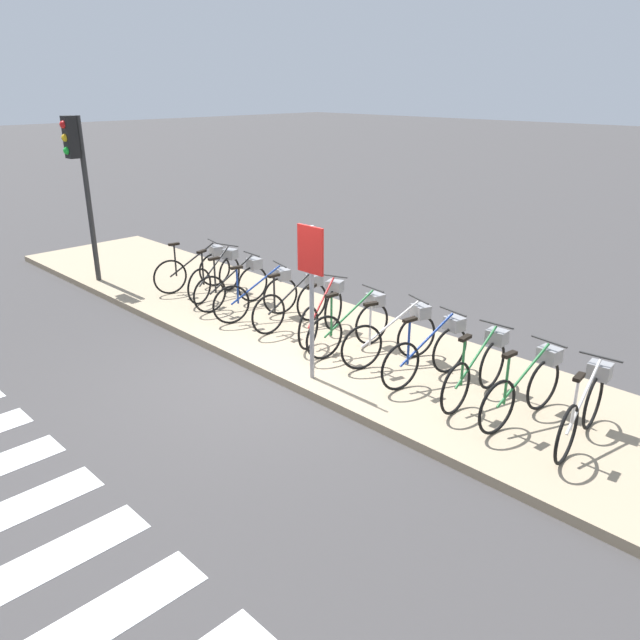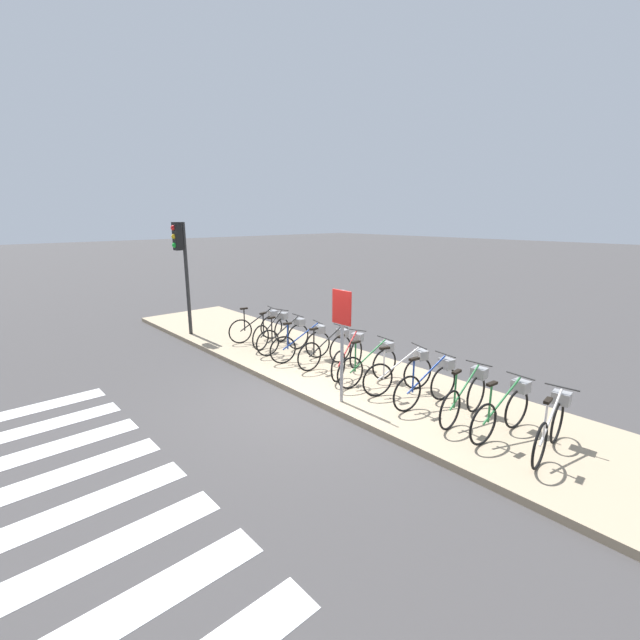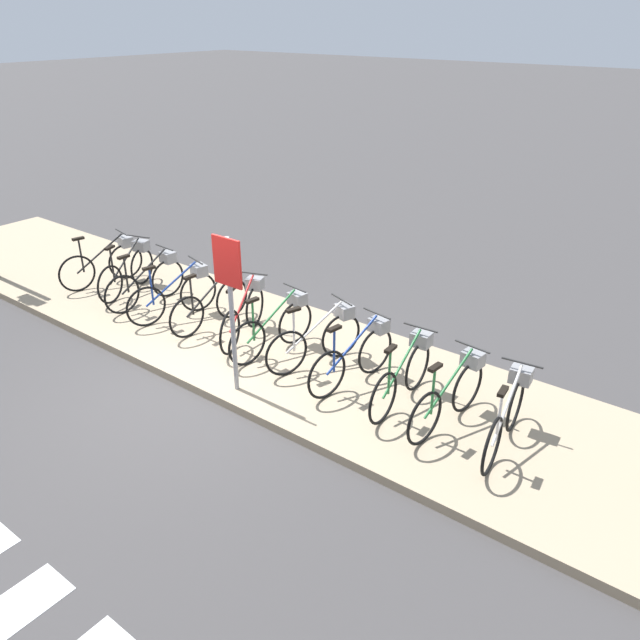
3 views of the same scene
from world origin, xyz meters
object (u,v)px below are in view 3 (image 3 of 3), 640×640
parked_bicycle_0 (106,261)px  parked_bicycle_1 (129,268)px  parked_bicycle_2 (150,279)px  parked_bicycle_10 (452,392)px  parked_bicycle_7 (320,336)px  parked_bicycle_9 (405,371)px  parked_bicycle_8 (357,353)px  parked_bicycle_5 (245,310)px  parked_bicycle_6 (277,324)px  parked_bicycle_11 (508,412)px  parked_bicycle_3 (178,292)px  parked_bicycle_4 (214,300)px  sign_post (230,289)px

parked_bicycle_0 → parked_bicycle_1: 0.60m
parked_bicycle_2 → parked_bicycle_10: same height
parked_bicycle_7 → parked_bicycle_9: same height
parked_bicycle_8 → parked_bicycle_9: bearing=-1.2°
parked_bicycle_5 → parked_bicycle_9: same height
parked_bicycle_6 → parked_bicycle_11: same height
parked_bicycle_3 → parked_bicycle_2: bearing=174.5°
parked_bicycle_4 → parked_bicycle_11: size_ratio=1.00×
parked_bicycle_8 → sign_post: sign_post is taller
parked_bicycle_2 → parked_bicycle_6: 2.77m
parked_bicycle_5 → parked_bicycle_7: (1.38, 0.03, 0.00)m
parked_bicycle_0 → parked_bicycle_2: (1.28, -0.07, 0.00)m
parked_bicycle_6 → parked_bicycle_7: same height
parked_bicycle_1 → parked_bicycle_10: 6.23m
parked_bicycle_8 → parked_bicycle_10: same height
parked_bicycle_3 → parked_bicycle_4: (0.67, 0.15, 0.00)m
parked_bicycle_0 → parked_bicycle_9: bearing=-0.6°
parked_bicycle_4 → parked_bicycle_7: same height
parked_bicycle_0 → parked_bicycle_10: same height
parked_bicycle_7 → parked_bicycle_8: same height
parked_bicycle_2 → parked_bicycle_7: bearing=1.8°
parked_bicycle_3 → parked_bicycle_5: bearing=6.7°
parked_bicycle_1 → sign_post: (3.70, -1.19, 0.98)m
parked_bicycle_3 → parked_bicycle_11: same height
parked_bicycle_0 → parked_bicycle_2: bearing=-3.0°
parked_bicycle_1 → parked_bicycle_4: bearing=-1.0°
parked_bicycle_4 → parked_bicycle_5: (0.64, 0.01, 0.00)m
parked_bicycle_4 → parked_bicycle_8: (2.69, -0.05, 0.00)m
parked_bicycle_0 → parked_bicycle_5: size_ratio=1.04×
parked_bicycle_2 → parked_bicycle_3: 0.79m
parked_bicycle_9 → parked_bicycle_6: bearing=179.6°
parked_bicycle_1 → parked_bicycle_10: same height
parked_bicycle_7 → parked_bicycle_10: (2.06, -0.17, 0.00)m
parked_bicycle_0 → parked_bicycle_7: 4.76m
parked_bicycle_4 → parked_bicycle_5: size_ratio=1.05×
parked_bicycle_0 → parked_bicycle_9: same height
parked_bicycle_8 → sign_post: bearing=-136.0°
parked_bicycle_9 → parked_bicycle_10: bearing=-5.3°
parked_bicycle_3 → parked_bicycle_10: bearing=0.2°
parked_bicycle_1 → parked_bicycle_7: bearing=-0.0°
parked_bicycle_3 → parked_bicycle_6: 1.99m
parked_bicycle_9 → parked_bicycle_11: 1.35m
parked_bicycle_2 → parked_bicycle_9: bearing=0.0°
parked_bicycle_11 → parked_bicycle_7: bearing=176.3°
parked_bicycle_0 → parked_bicycle_3: size_ratio=1.01×
parked_bicycle_5 → sign_post: size_ratio=0.71×
parked_bicycle_5 → parked_bicycle_11: (4.13, -0.15, 0.00)m
parked_bicycle_6 → sign_post: size_ratio=0.75×
parked_bicycle_10 → parked_bicycle_5: bearing=177.7°
parked_bicycle_3 → parked_bicycle_7: bearing=3.9°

